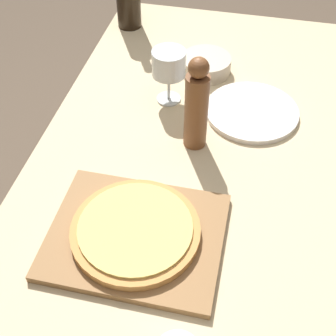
{
  "coord_description": "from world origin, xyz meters",
  "views": [
    {
      "loc": [
        0.13,
        -0.8,
        1.57
      ],
      "look_at": [
        -0.02,
        -0.11,
        0.82
      ],
      "focal_mm": 50.0,
      "sensor_mm": 36.0,
      "label": 1
    }
  ],
  "objects_px": {
    "pizza": "(135,230)",
    "wine_glass": "(169,65)",
    "small_bowl": "(206,65)",
    "pepper_mill": "(197,106)"
  },
  "relations": [
    {
      "from": "pizza",
      "to": "wine_glass",
      "type": "distance_m",
      "value": 0.48
    },
    {
      "from": "pizza",
      "to": "small_bowl",
      "type": "distance_m",
      "value": 0.62
    },
    {
      "from": "pizza",
      "to": "wine_glass",
      "type": "height_order",
      "value": "wine_glass"
    },
    {
      "from": "pepper_mill",
      "to": "small_bowl",
      "type": "relative_size",
      "value": 1.7
    },
    {
      "from": "wine_glass",
      "to": "small_bowl",
      "type": "height_order",
      "value": "wine_glass"
    },
    {
      "from": "pepper_mill",
      "to": "wine_glass",
      "type": "relative_size",
      "value": 1.62
    },
    {
      "from": "pepper_mill",
      "to": "pizza",
      "type": "bearing_deg",
      "value": -102.02
    },
    {
      "from": "pizza",
      "to": "small_bowl",
      "type": "height_order",
      "value": "small_bowl"
    },
    {
      "from": "pizza",
      "to": "pepper_mill",
      "type": "xyz_separation_m",
      "value": [
        0.07,
        0.31,
        0.09
      ]
    },
    {
      "from": "wine_glass",
      "to": "small_bowl",
      "type": "relative_size",
      "value": 1.05
    }
  ]
}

